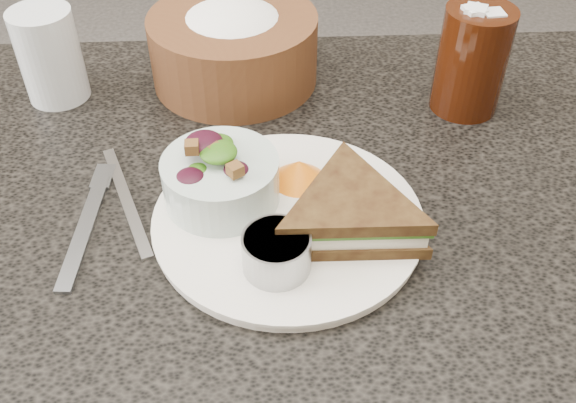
% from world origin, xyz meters
% --- Properties ---
extents(dining_table, '(1.00, 0.70, 0.75)m').
position_xyz_m(dining_table, '(0.00, 0.00, 0.38)').
color(dining_table, black).
rests_on(dining_table, floor).
extents(dinner_plate, '(0.26, 0.26, 0.01)m').
position_xyz_m(dinner_plate, '(0.03, -0.02, 0.76)').
color(dinner_plate, silver).
rests_on(dinner_plate, dining_table).
extents(sandwich, '(0.16, 0.16, 0.04)m').
position_xyz_m(sandwich, '(0.08, -0.05, 0.78)').
color(sandwich, '#4B3719').
rests_on(sandwich, dinner_plate).
extents(salad_bowl, '(0.15, 0.15, 0.07)m').
position_xyz_m(salad_bowl, '(-0.04, 0.00, 0.79)').
color(salad_bowl, '#B4C8C0').
rests_on(salad_bowl, dinner_plate).
extents(dressing_ramekin, '(0.07, 0.07, 0.04)m').
position_xyz_m(dressing_ramekin, '(0.01, -0.09, 0.78)').
color(dressing_ramekin, '#929496').
rests_on(dressing_ramekin, dinner_plate).
extents(orange_wedge, '(0.07, 0.07, 0.03)m').
position_xyz_m(orange_wedge, '(0.04, 0.03, 0.77)').
color(orange_wedge, orange).
rests_on(orange_wedge, dinner_plate).
extents(fork, '(0.02, 0.16, 0.00)m').
position_xyz_m(fork, '(-0.17, -0.02, 0.75)').
color(fork, '#91979E').
rests_on(fork, dining_table).
extents(knife, '(0.07, 0.17, 0.00)m').
position_xyz_m(knife, '(-0.14, 0.02, 0.75)').
color(knife, '#A8A8A9').
rests_on(knife, dining_table).
extents(bread_basket, '(0.27, 0.27, 0.12)m').
position_xyz_m(bread_basket, '(-0.03, 0.24, 0.81)').
color(bread_basket, brown).
rests_on(bread_basket, dining_table).
extents(cola_glass, '(0.10, 0.10, 0.14)m').
position_xyz_m(cola_glass, '(0.25, 0.17, 0.82)').
color(cola_glass, black).
rests_on(cola_glass, dining_table).
extents(water_glass, '(0.09, 0.09, 0.11)m').
position_xyz_m(water_glass, '(-0.24, 0.22, 0.81)').
color(water_glass, silver).
rests_on(water_glass, dining_table).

